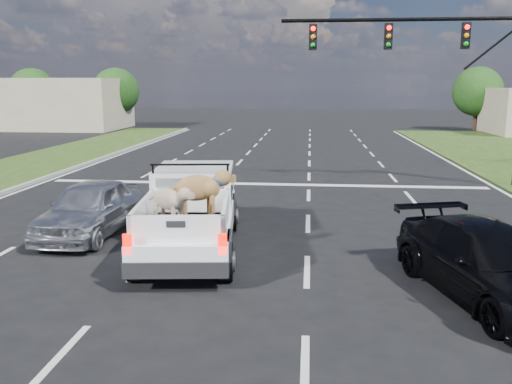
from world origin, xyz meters
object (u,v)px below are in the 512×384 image
at_px(pickup_truck, 191,209).
at_px(silver_sedan, 90,208).
at_px(black_coupe, 488,263).
at_px(traffic_signal, 458,60).

bearing_deg(pickup_truck, silver_sedan, 154.43).
bearing_deg(silver_sedan, pickup_truck, -16.84).
bearing_deg(pickup_truck, black_coupe, -28.89).
xyz_separation_m(traffic_signal, silver_sedan, (-11.05, -8.20, -4.02)).
bearing_deg(traffic_signal, black_coupe, -100.69).
xyz_separation_m(pickup_truck, black_coupe, (5.97, -2.44, -0.29)).
bearing_deg(pickup_truck, traffic_signal, 41.69).
relative_size(traffic_signal, pickup_truck, 1.62).
height_order(pickup_truck, silver_sedan, pickup_truck).
distance_m(traffic_signal, black_coupe, 12.51).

